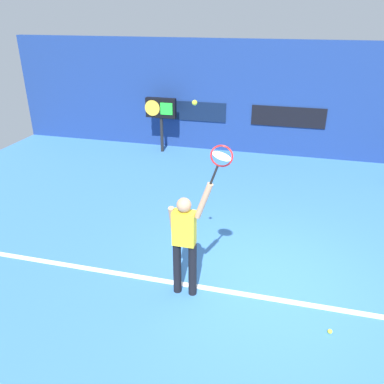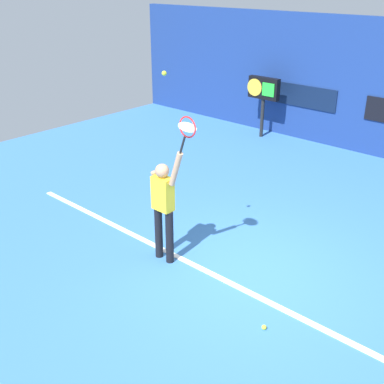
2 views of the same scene
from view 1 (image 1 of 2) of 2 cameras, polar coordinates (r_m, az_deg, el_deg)
ground_plane at (r=6.86m, az=10.80°, el=-12.82°), size 18.00×18.00×0.00m
back_wall at (r=12.37m, az=14.03°, el=12.79°), size 18.00×0.20×3.40m
sponsor_banner_center at (r=12.36m, az=13.79°, el=10.55°), size 2.20×0.03×0.60m
sponsor_banner_portside at (r=12.75m, az=-0.04°, el=11.66°), size 2.20×0.03×0.60m
court_baseline at (r=6.55m, az=10.52°, el=-14.85°), size 10.00×0.10×0.01m
tennis_player at (r=5.98m, az=-1.06°, el=-6.77°), size 0.67×0.31×1.97m
tennis_racket at (r=5.28m, az=4.20°, el=4.91°), size 0.40×0.27×0.63m
tennis_ball at (r=5.07m, az=0.38°, el=12.85°), size 0.07×0.07×0.07m
scoreboard_clock at (r=12.42m, az=-4.55°, el=11.74°), size 0.96×0.20×1.71m
spare_ball at (r=6.19m, az=19.39°, el=-18.54°), size 0.07×0.07×0.07m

